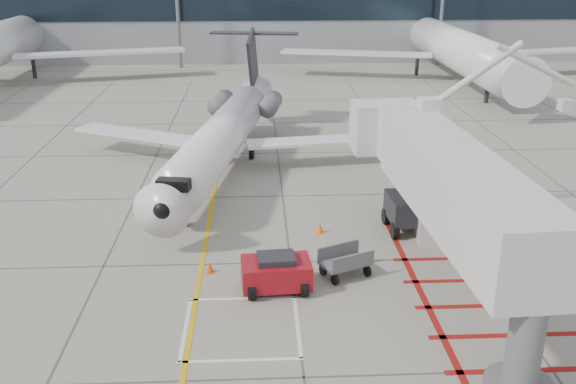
{
  "coord_description": "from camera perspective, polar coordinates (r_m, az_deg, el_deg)",
  "views": [
    {
      "loc": [
        -1.33,
        -20.8,
        12.6
      ],
      "look_at": [
        0.0,
        6.0,
        2.5
      ],
      "focal_mm": 40.0,
      "sensor_mm": 36.0,
      "label": 1
    }
  ],
  "objects": [
    {
      "name": "regional_jet",
      "position": [
        36.49,
        -6.69,
        6.17
      ],
      "size": [
        26.0,
        30.58,
        7.15
      ],
      "primitive_type": null,
      "rotation": [
        0.0,
        0.0,
        -0.17
      ],
      "color": "white",
      "rests_on": "ground_plane"
    },
    {
      "name": "ground_power_unit",
      "position": [
        30.41,
        13.91,
        -2.38
      ],
      "size": [
        2.71,
        1.72,
        2.06
      ],
      "primitive_type": null,
      "rotation": [
        0.0,
        0.0,
        -0.08
      ],
      "color": "beige",
      "rests_on": "ground_plane"
    },
    {
      "name": "bg_aircraft_c",
      "position": [
        70.14,
        14.47,
        14.51
      ],
      "size": [
        35.31,
        39.23,
        11.77
      ],
      "primitive_type": null,
      "color": "silver",
      "rests_on": "ground_plane"
    },
    {
      "name": "ground_plane",
      "position": [
        24.36,
        0.71,
        -10.53
      ],
      "size": [
        260.0,
        260.0,
        0.0
      ],
      "primitive_type": "plane",
      "color": "gray",
      "rests_on": "ground"
    },
    {
      "name": "baggage_cart",
      "position": [
        26.61,
        5.12,
        -6.2
      ],
      "size": [
        2.33,
        1.97,
        1.25
      ],
      "primitive_type": null,
      "rotation": [
        0.0,
        0.0,
        0.43
      ],
      "color": "#57575C",
      "rests_on": "ground_plane"
    },
    {
      "name": "cone_side",
      "position": [
        30.6,
        2.81,
        -3.15
      ],
      "size": [
        0.4,
        0.4,
        0.56
      ],
      "primitive_type": "cone",
      "color": "orange",
      "rests_on": "ground_plane"
    },
    {
      "name": "cone_nose",
      "position": [
        27.13,
        -6.97,
        -6.67
      ],
      "size": [
        0.33,
        0.33,
        0.46
      ],
      "primitive_type": "cone",
      "color": "#E5460C",
      "rests_on": "ground_plane"
    },
    {
      "name": "pushback_tug",
      "position": [
        25.4,
        -1.06,
        -7.09
      ],
      "size": [
        2.82,
        1.89,
        1.58
      ],
      "primitive_type": null,
      "rotation": [
        0.0,
        0.0,
        0.07
      ],
      "color": "maroon",
      "rests_on": "ground_plane"
    },
    {
      "name": "jet_bridge",
      "position": [
        25.06,
        14.9,
        -0.96
      ],
      "size": [
        9.61,
        18.81,
        7.36
      ],
      "primitive_type": null,
      "rotation": [
        0.0,
        0.0,
        0.05
      ],
      "color": "silver",
      "rests_on": "ground_plane"
    }
  ]
}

